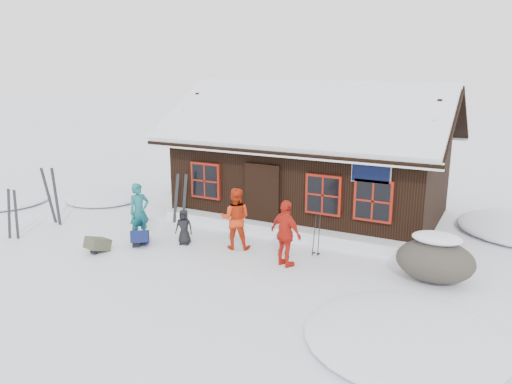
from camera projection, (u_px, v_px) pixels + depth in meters
ground at (191, 252)px, 13.35m from camera, size 120.00×120.00×0.00m
mountain_hut at (313, 167)px, 16.58m from camera, size 8.90×6.09×4.42m
snow_drift at (278, 230)px, 14.57m from camera, size 7.60×0.60×0.35m
snow_mounds at (277, 240)px, 14.21m from camera, size 20.60×13.20×0.48m
skier_teal at (139, 212)px, 14.09m from camera, size 0.60×0.71×1.65m
skier_orange_left at (235, 218)px, 13.41m from camera, size 0.99×0.88×1.69m
skier_orange_right at (286, 234)px, 12.19m from camera, size 1.07×0.75×1.68m
skier_crouched at (184, 227)px, 13.80m from camera, size 0.56×0.45×0.99m
boulder at (435, 259)px, 11.40m from camera, size 1.76×1.32×1.03m
ski_pair_left at (13, 215)px, 14.20m from camera, size 0.45×0.14×1.52m
ski_pair_mid at (52, 197)px, 15.59m from camera, size 0.67×0.19×1.84m
ski_pair_right at (180, 199)px, 15.75m from camera, size 0.48×0.26×1.62m
ski_poles at (317, 236)px, 12.89m from camera, size 0.21×0.10×1.19m
backpack_blue at (140, 239)px, 13.79m from camera, size 0.75×0.78×0.34m
backpack_olive at (98, 246)px, 13.28m from camera, size 0.52×0.64×0.31m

